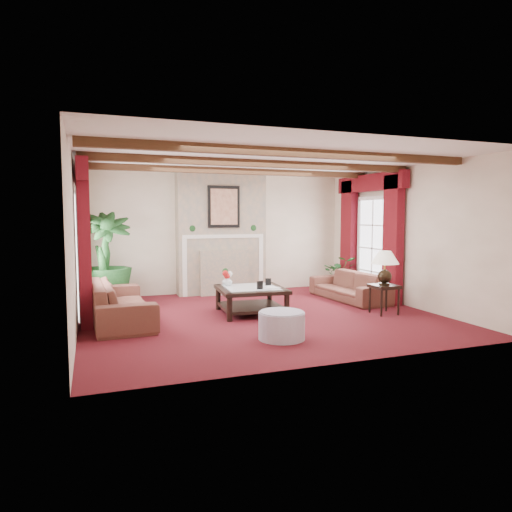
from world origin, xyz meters
name	(u,v)px	position (x,y,z in m)	size (l,w,h in m)	color
floor	(261,316)	(0.00, 0.00, 0.00)	(6.00, 6.00, 0.00)	#430C14
ceiling	(261,160)	(0.00, 0.00, 2.70)	(6.00, 6.00, 0.00)	white
back_wall	(219,233)	(0.00, 2.75, 1.35)	(6.00, 0.02, 2.70)	beige
left_wall	(75,242)	(-3.00, 0.00, 1.35)	(0.02, 5.50, 2.70)	beige
right_wall	(405,236)	(3.00, 0.00, 1.35)	(0.02, 5.50, 2.70)	beige
ceiling_beams	(261,164)	(0.00, 0.00, 2.64)	(6.00, 3.00, 0.12)	#332010
fireplace	(221,173)	(0.00, 2.55, 2.70)	(2.00, 0.52, 2.70)	tan
french_door_left	(77,193)	(-2.97, 1.00, 2.13)	(0.10, 1.10, 2.16)	white
french_door_right	(374,198)	(2.97, 1.00, 2.13)	(0.10, 1.10, 2.16)	white
curtains_left	(83,169)	(-2.86, 1.00, 2.55)	(0.20, 2.40, 2.55)	#510A0D
curtains_right	(370,178)	(2.86, 1.00, 2.55)	(0.20, 2.40, 2.55)	#510A0D
sofa_left	(120,295)	(-2.34, 0.39, 0.45)	(0.75, 2.30, 0.89)	#3C1017
sofa_right	(349,282)	(2.28, 0.83, 0.38)	(0.69, 2.00, 0.77)	#3C1017
potted_palm	(105,280)	(-2.54, 1.89, 0.51)	(1.08, 1.87, 1.03)	black
small_plant	(340,278)	(2.59, 1.75, 0.33)	(1.02, 1.06, 0.65)	black
coffee_table	(251,301)	(-0.10, 0.24, 0.24)	(1.15, 1.15, 0.47)	black
side_table	(384,299)	(2.14, -0.58, 0.26)	(0.44, 0.44, 0.52)	black
ottoman	(282,326)	(-0.25, -1.51, 0.19)	(0.66, 0.66, 0.39)	#9E99AE
table_lamp	(385,267)	(2.14, -0.58, 0.84)	(0.49, 0.49, 0.62)	black
flower_vase	(227,281)	(-0.45, 0.58, 0.56)	(0.21, 0.21, 0.18)	silver
book	(268,281)	(0.12, 0.00, 0.61)	(0.19, 0.11, 0.28)	black
photo_frame_a	(260,285)	(-0.03, -0.04, 0.55)	(0.12, 0.02, 0.15)	black
photo_frame_b	(268,282)	(0.27, 0.33, 0.54)	(0.11, 0.02, 0.14)	black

